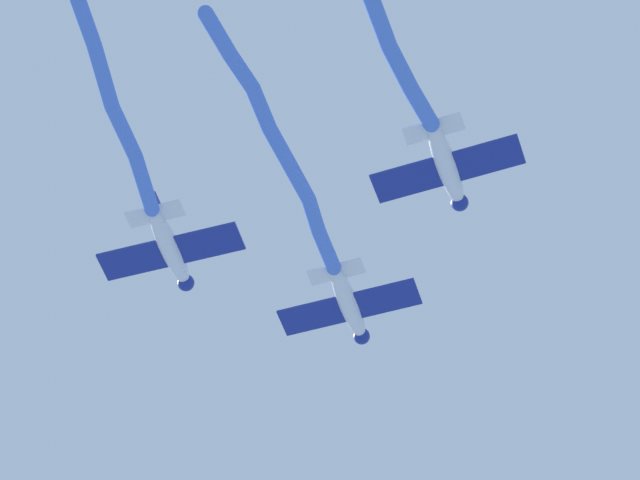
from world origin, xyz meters
TOP-DOWN VIEW (x-y plane):
  - airplane_lead at (3.76, -1.02)m, footprint 8.08×6.19m
  - smoke_trail_lead at (7.58, 9.09)m, footprint 7.39×15.48m
  - airplane_left_wing at (13.42, 2.91)m, footprint 8.09×6.19m
  - smoke_trail_left_wing at (16.28, 14.67)m, footprint 4.54×18.93m
  - airplane_right_wing at (-1.17, 8.16)m, footprint 8.06×6.19m

SIDE VIEW (x-z plane):
  - airplane_lead at x=3.76m, z-range 63.87..65.87m
  - airplane_left_wing at x=13.42m, z-range 63.87..65.87m
  - airplane_right_wing at x=-1.17m, z-range 64.17..66.17m
  - smoke_trail_lead at x=7.58m, z-range 64.30..67.09m
  - smoke_trail_left_wing at x=16.28m, z-range 64.23..67.55m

